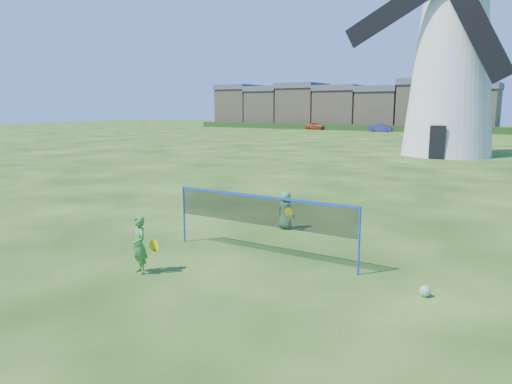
{
  "coord_description": "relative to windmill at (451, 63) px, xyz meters",
  "views": [
    {
      "loc": [
        6.55,
        -9.66,
        3.63
      ],
      "look_at": [
        0.2,
        0.5,
        1.5
      ],
      "focal_mm": 32.99,
      "sensor_mm": 36.0,
      "label": 1
    }
  ],
  "objects": [
    {
      "name": "terraced_houses",
      "position": [
        -26.26,
        42.6,
        -2.99
      ],
      "size": [
        51.69,
        8.4,
        8.37
      ],
      "color": "gray",
      "rests_on": "ground"
    },
    {
      "name": "car_right",
      "position": [
        -16.13,
        34.72,
        -6.38
      ],
      "size": [
        3.87,
        1.68,
        1.24
      ],
      "primitive_type": "imported",
      "rotation": [
        0.0,
        0.0,
        1.67
      ],
      "color": "navy",
      "rests_on": "ground"
    },
    {
      "name": "player_girl",
      "position": [
        -0.58,
        -31.91,
        -6.35
      ],
      "size": [
        0.7,
        0.48,
        1.3
      ],
      "rotation": [
        0.0,
        0.0,
        -0.42
      ],
      "color": "#3B8F39",
      "rests_on": "ground"
    },
    {
      "name": "hedge",
      "position": [
        -21.62,
        36.6,
        -6.5
      ],
      "size": [
        62.0,
        0.8,
        1.0
      ],
      "primitive_type": "cube",
      "color": "#193814",
      "rests_on": "ground"
    },
    {
      "name": "play_ball",
      "position": [
        5.13,
        -29.92,
        -6.89
      ],
      "size": [
        0.22,
        0.22,
        0.22
      ],
      "primitive_type": "sphere",
      "color": "green",
      "rests_on": "ground"
    },
    {
      "name": "badminton_net",
      "position": [
        1.08,
        -29.43,
        -5.86
      ],
      "size": [
        5.05,
        0.05,
        1.55
      ],
      "color": "blue",
      "rests_on": "ground"
    },
    {
      "name": "car_left",
      "position": [
        -28.1,
        36.54,
        -6.36
      ],
      "size": [
        3.95,
        2.03,
        1.29
      ],
      "primitive_type": "imported",
      "rotation": [
        0.0,
        0.0,
        1.43
      ],
      "color": "#9A3A1C",
      "rests_on": "ground"
    },
    {
      "name": "windmill",
      "position": [
        0.0,
        0.0,
        0.0
      ],
      "size": [
        15.17,
        6.65,
        20.43
      ],
      "color": "silver",
      "rests_on": "ground"
    },
    {
      "name": "player_boy",
      "position": [
        0.29,
        -26.71,
        -6.43
      ],
      "size": [
        0.66,
        0.44,
        1.14
      ],
      "rotation": [
        0.0,
        0.0,
        3.04
      ],
      "color": "#45904C",
      "rests_on": "ground"
    },
    {
      "name": "ground",
      "position": [
        0.38,
        -29.4,
        -7.0
      ],
      "size": [
        220.0,
        220.0,
        0.0
      ],
      "primitive_type": "plane",
      "color": "black",
      "rests_on": "ground"
    }
  ]
}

